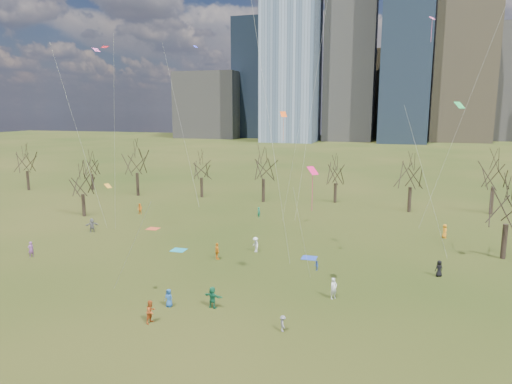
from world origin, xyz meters
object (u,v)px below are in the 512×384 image
(blanket_crimson, at_px, (153,229))
(person_2, at_px, (151,312))
(blanket_teal, at_px, (179,250))
(person_0, at_px, (169,298))
(person_4, at_px, (217,251))
(person_1, at_px, (334,288))
(blanket_navy, at_px, (309,258))

(blanket_crimson, distance_m, person_2, 28.08)
(blanket_teal, xyz_separation_m, person_0, (5.99, -14.00, 0.74))
(blanket_crimson, xyz_separation_m, person_2, (13.56, -24.58, 0.87))
(blanket_teal, bearing_deg, person_4, -17.89)
(blanket_teal, relative_size, person_1, 0.88)
(blanket_crimson, xyz_separation_m, person_1, (26.18, -16.16, 0.89))
(blanket_crimson, height_order, person_4, person_4)
(blanket_navy, relative_size, blanket_crimson, 1.00)
(blanket_navy, xyz_separation_m, person_2, (-8.77, -18.47, 0.87))
(blanket_navy, bearing_deg, person_4, -160.87)
(blanket_teal, xyz_separation_m, blanket_crimson, (-7.53, 7.63, 0.00))
(blanket_navy, bearing_deg, person_1, -69.03)
(blanket_teal, bearing_deg, person_1, -24.57)
(person_1, relative_size, person_4, 0.99)
(blanket_teal, distance_m, person_2, 18.01)
(blanket_teal, distance_m, blanket_crimson, 10.72)
(blanket_teal, xyz_separation_m, blanket_navy, (14.81, 1.52, 0.00))
(blanket_navy, relative_size, person_2, 0.90)
(blanket_navy, distance_m, person_1, 10.79)
(person_1, bearing_deg, person_4, 104.84)
(person_2, bearing_deg, blanket_navy, -13.30)
(blanket_crimson, relative_size, person_2, 0.90)
(blanket_teal, bearing_deg, person_0, -66.83)
(blanket_crimson, bearing_deg, person_4, -35.93)
(blanket_navy, bearing_deg, blanket_crimson, 164.69)
(person_2, distance_m, person_4, 15.22)
(blanket_crimson, bearing_deg, person_2, -61.11)
(blanket_navy, bearing_deg, person_0, -119.60)
(blanket_navy, xyz_separation_m, person_4, (-9.40, -3.26, 0.90))
(blanket_navy, xyz_separation_m, blanket_crimson, (-22.33, 6.11, 0.00))
(person_1, xyz_separation_m, person_2, (-12.62, -8.42, -0.02))
(blanket_crimson, height_order, person_1, person_1)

